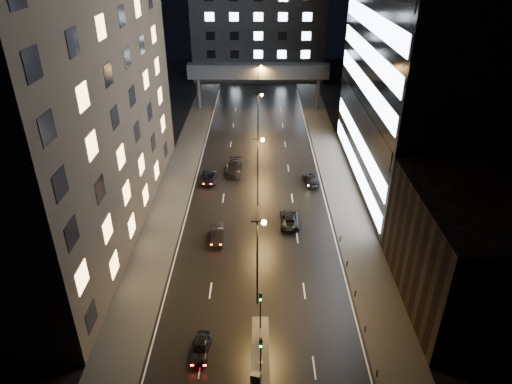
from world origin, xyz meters
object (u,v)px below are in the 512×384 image
(car_away_c, at_px, (209,178))
(utility_cabinet, at_px, (256,378))
(car_away_d, at_px, (235,168))
(car_away_a, at_px, (201,347))
(car_toward_a, at_px, (289,219))
(car_away_b, at_px, (217,235))
(car_toward_b, at_px, (311,179))

(car_away_c, distance_m, utility_cabinet, 37.58)
(car_away_c, bearing_deg, car_away_d, 38.13)
(car_away_a, height_order, utility_cabinet, car_away_a)
(car_toward_a, bearing_deg, car_away_a, 67.46)
(car_away_a, relative_size, car_toward_a, 0.73)
(car_away_d, xyz_separation_m, utility_cabinet, (3.63, -39.94, -0.13))
(car_away_b, bearing_deg, car_toward_b, 46.42)
(car_away_c, height_order, car_toward_a, car_toward_a)
(car_toward_a, height_order, car_toward_b, car_toward_a)
(car_away_c, height_order, car_away_d, car_away_d)
(car_away_c, bearing_deg, car_away_b, -81.11)
(car_away_b, distance_m, utility_cabinet, 21.72)
(car_away_b, bearing_deg, utility_cabinet, -79.78)
(car_toward_a, bearing_deg, car_away_b, 22.82)
(car_away_c, relative_size, utility_cabinet, 4.48)
(car_toward_a, bearing_deg, car_toward_b, -108.45)
(car_away_b, relative_size, car_toward_a, 0.84)
(car_away_c, xyz_separation_m, utility_cabinet, (7.51, -36.82, 0.02))
(car_away_c, distance_m, car_toward_b, 15.76)
(car_toward_a, bearing_deg, utility_cabinet, 80.92)
(car_away_c, relative_size, car_away_d, 0.86)
(car_away_d, bearing_deg, utility_cabinet, -84.63)
(car_away_a, xyz_separation_m, utility_cabinet, (4.95, -3.38, 0.05))
(car_away_b, distance_m, car_toward_a, 9.89)
(car_toward_a, relative_size, car_toward_b, 1.10)
(utility_cabinet, bearing_deg, car_toward_a, 92.85)
(car_away_c, bearing_deg, utility_cabinet, -79.07)
(car_away_c, distance_m, car_toward_a, 16.76)
(car_away_d, bearing_deg, car_toward_a, -62.13)
(car_away_b, distance_m, car_away_c, 15.88)
(car_away_d, height_order, utility_cabinet, car_away_d)
(car_away_d, relative_size, utility_cabinet, 5.21)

